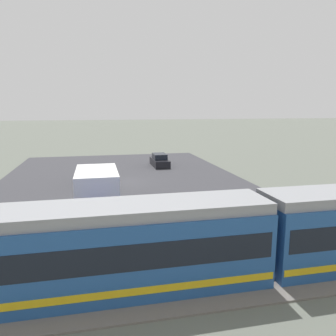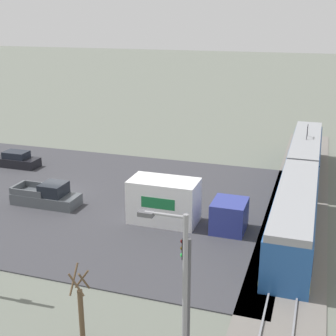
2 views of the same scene
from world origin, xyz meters
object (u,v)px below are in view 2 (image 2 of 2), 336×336
at_px(street_lamp_near_crossing, 179,285).
at_px(street_tree, 81,308).
at_px(box_truck, 179,204).
at_px(sedan_car_0, 17,160).
at_px(light_rail_tram, 301,181).
at_px(pickup_truck, 47,196).
at_px(traffic_light_pole, 187,280).

bearing_deg(street_lamp_near_crossing, street_tree, -97.71).
bearing_deg(street_tree, box_truck, 177.53).
bearing_deg(box_truck, sedan_car_0, -111.82).
distance_m(light_rail_tram, box_truck, 10.39).
xyz_separation_m(street_tree, street_lamp_near_crossing, (0.65, 4.77, 2.51)).
bearing_deg(pickup_truck, light_rail_tram, 110.18).
height_order(pickup_truck, traffic_light_pole, traffic_light_pole).
height_order(light_rail_tram, sedan_car_0, light_rail_tram).
xyz_separation_m(traffic_light_pole, street_tree, (0.90, -4.65, -1.81)).
height_order(light_rail_tram, traffic_light_pole, traffic_light_pole).
xyz_separation_m(pickup_truck, street_lamp_near_crossing, (13.93, 14.90, 3.44)).
relative_size(box_truck, pickup_truck, 1.56).
relative_size(light_rail_tram, street_lamp_near_crossing, 3.88).
height_order(light_rail_tram, street_tree, light_rail_tram).
height_order(pickup_truck, street_lamp_near_crossing, street_lamp_near_crossing).
distance_m(pickup_truck, traffic_light_pole, 19.47).
distance_m(sedan_car_0, street_lamp_near_crossing, 31.56).
bearing_deg(box_truck, street_tree, -2.47).
distance_m(traffic_light_pole, street_lamp_near_crossing, 1.71).
bearing_deg(street_lamp_near_crossing, pickup_truck, -133.08).
bearing_deg(box_truck, light_rail_tram, 131.34).
bearing_deg(sedan_car_0, light_rail_tram, -91.40).
bearing_deg(traffic_light_pole, sedan_car_0, -130.96).
bearing_deg(box_truck, pickup_truck, -90.35).
xyz_separation_m(light_rail_tram, sedan_car_0, (-0.65, -26.55, -1.05)).
xyz_separation_m(light_rail_tram, traffic_light_pole, (19.18, -3.72, 1.75)).
xyz_separation_m(light_rail_tram, pickup_truck, (6.80, -18.49, -0.99)).
relative_size(light_rail_tram, pickup_truck, 5.31).
relative_size(light_rail_tram, sedan_car_0, 6.32).
xyz_separation_m(box_truck, traffic_light_pole, (12.32, 4.08, 1.98)).
relative_size(sedan_car_0, street_lamp_near_crossing, 0.61).
bearing_deg(traffic_light_pole, pickup_truck, -129.96).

